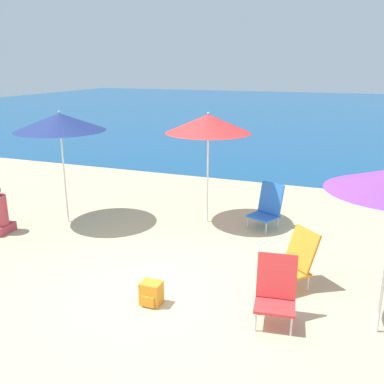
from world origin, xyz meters
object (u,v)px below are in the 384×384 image
beach_chair_red (276,289)px  beach_chair_orange (296,259)px  beach_umbrella_red (208,124)px  beach_chair_blue (268,206)px  beach_umbrella_navy (60,122)px  backpack_orange (151,293)px

beach_chair_red → beach_chair_orange: bearing=75.7°
beach_umbrella_red → beach_chair_blue: 1.97m
beach_umbrella_navy → beach_chair_orange: bearing=-12.3°
beach_chair_orange → backpack_orange: (-1.71, -1.19, -0.26)m
beach_chair_red → beach_umbrella_navy: bearing=148.5°
beach_umbrella_navy → backpack_orange: 4.14m
beach_chair_blue → beach_chair_red: bearing=-52.6°
beach_chair_red → beach_chair_blue: bearing=95.2°
beach_chair_blue → beach_chair_orange: bearing=-44.5°
beach_umbrella_navy → beach_chair_orange: (4.67, -1.02, -1.60)m
beach_chair_blue → beach_chair_red: beach_chair_blue is taller
beach_chair_orange → backpack_orange: 2.10m
beach_umbrella_navy → beach_umbrella_red: size_ratio=1.01×
beach_umbrella_navy → beach_chair_red: bearing=-23.6°
beach_umbrella_red → beach_umbrella_navy: bearing=-159.1°
beach_umbrella_red → beach_chair_red: bearing=-57.4°
beach_umbrella_red → beach_chair_orange: (2.03, -2.03, -1.57)m
beach_umbrella_navy → backpack_orange: size_ratio=7.11×
beach_umbrella_red → backpack_orange: 3.71m
beach_umbrella_navy → beach_chair_orange: 5.04m
beach_chair_orange → backpack_orange: bearing=-101.9°
beach_chair_red → backpack_orange: (-1.60, -0.21, -0.27)m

